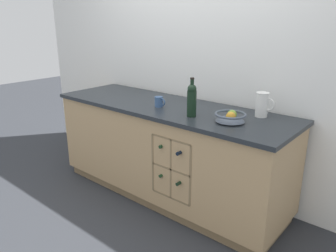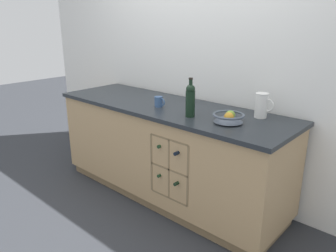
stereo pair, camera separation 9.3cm
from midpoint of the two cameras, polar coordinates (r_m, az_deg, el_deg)
ground_plane at (r=3.31m, az=0.82°, el=-11.65°), size 14.00×14.00×0.00m
back_wall at (r=3.22m, az=5.91°, el=11.45°), size 4.69×0.06×2.55m
kitchen_island at (r=3.11m, az=0.87°, el=-4.34°), size 2.33×0.76×0.90m
fruit_bowl at (r=2.50m, az=11.56°, el=1.55°), size 0.24×0.24×0.08m
white_pitcher at (r=2.68m, az=16.96°, el=3.54°), size 0.15×0.10×0.20m
ceramic_mug at (r=2.91m, az=-0.68°, el=4.26°), size 0.11×0.07×0.09m
standing_wine_bottle at (r=2.59m, az=4.94°, el=4.62°), size 0.08×0.08×0.31m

